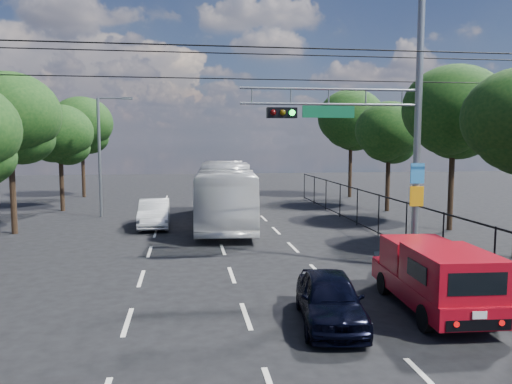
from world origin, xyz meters
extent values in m
cube|color=beige|center=(-3.00, 4.00, 0.01)|extent=(0.12, 2.00, 0.01)
cube|color=beige|center=(-3.00, 8.00, 0.01)|extent=(0.12, 2.00, 0.01)
cube|color=beige|center=(-3.00, 12.00, 0.01)|extent=(0.12, 2.00, 0.01)
cube|color=beige|center=(-3.00, 16.00, 0.01)|extent=(0.12, 2.00, 0.01)
cube|color=beige|center=(-3.00, 20.00, 0.01)|extent=(0.12, 2.00, 0.01)
cube|color=beige|center=(-3.00, 24.00, 0.01)|extent=(0.12, 2.00, 0.01)
cube|color=beige|center=(-3.00, 28.00, 0.01)|extent=(0.12, 2.00, 0.01)
cube|color=beige|center=(-3.00, 32.00, 0.01)|extent=(0.12, 2.00, 0.01)
cube|color=beige|center=(0.00, 4.00, 0.01)|extent=(0.12, 2.00, 0.01)
cube|color=beige|center=(0.00, 8.00, 0.01)|extent=(0.12, 2.00, 0.01)
cube|color=beige|center=(0.00, 12.00, 0.01)|extent=(0.12, 2.00, 0.01)
cube|color=beige|center=(0.00, 16.00, 0.01)|extent=(0.12, 2.00, 0.01)
cube|color=beige|center=(0.00, 20.00, 0.01)|extent=(0.12, 2.00, 0.01)
cube|color=beige|center=(0.00, 24.00, 0.01)|extent=(0.12, 2.00, 0.01)
cube|color=beige|center=(0.00, 28.00, 0.01)|extent=(0.12, 2.00, 0.01)
cube|color=beige|center=(0.00, 32.00, 0.01)|extent=(0.12, 2.00, 0.01)
cube|color=beige|center=(3.00, 0.00, 0.01)|extent=(0.12, 2.00, 0.01)
cube|color=beige|center=(3.00, 4.00, 0.01)|extent=(0.12, 2.00, 0.01)
cube|color=beige|center=(3.00, 8.00, 0.01)|extent=(0.12, 2.00, 0.01)
cube|color=beige|center=(3.00, 12.00, 0.01)|extent=(0.12, 2.00, 0.01)
cube|color=beige|center=(3.00, 16.00, 0.01)|extent=(0.12, 2.00, 0.01)
cube|color=beige|center=(3.00, 20.00, 0.01)|extent=(0.12, 2.00, 0.01)
cube|color=beige|center=(3.00, 24.00, 0.01)|extent=(0.12, 2.00, 0.01)
cube|color=beige|center=(3.00, 28.00, 0.01)|extent=(0.12, 2.00, 0.01)
cube|color=beige|center=(3.00, 32.00, 0.01)|extent=(0.12, 2.00, 0.01)
cylinder|color=slate|center=(6.50, 8.00, 4.75)|extent=(0.24, 0.24, 9.50)
cylinder|color=slate|center=(3.40, 8.00, 6.25)|extent=(6.20, 0.08, 0.08)
cylinder|color=slate|center=(3.40, 8.00, 5.75)|extent=(6.20, 0.08, 0.08)
cube|color=black|center=(1.70, 8.00, 5.45)|extent=(1.00, 0.28, 0.35)
sphere|color=#3F0505|center=(1.38, 7.85, 5.45)|extent=(0.20, 0.20, 0.20)
sphere|color=#4C3805|center=(1.70, 7.85, 5.45)|extent=(0.20, 0.20, 0.20)
sphere|color=#0CE533|center=(2.02, 7.85, 5.45)|extent=(0.20, 0.20, 0.20)
cube|color=#0B5231|center=(3.30, 8.00, 5.50)|extent=(1.80, 0.05, 0.40)
cube|color=#2A7DC6|center=(6.48, 7.86, 3.40)|extent=(0.50, 0.04, 0.70)
cube|color=orange|center=(6.48, 7.86, 2.60)|extent=(0.50, 0.04, 0.70)
cylinder|color=slate|center=(5.90, 8.00, 6.00)|extent=(0.05, 0.05, 0.50)
cylinder|color=slate|center=(4.60, 8.00, 6.00)|extent=(0.05, 0.05, 0.50)
cylinder|color=slate|center=(3.30, 8.00, 6.00)|extent=(0.05, 0.05, 0.50)
cylinder|color=slate|center=(2.00, 8.00, 6.00)|extent=(0.05, 0.05, 0.50)
cylinder|color=slate|center=(0.70, 8.00, 6.00)|extent=(0.05, 0.05, 0.50)
cylinder|color=slate|center=(-6.50, 22.00, 3.50)|extent=(0.18, 0.18, 7.00)
cylinder|color=slate|center=(-5.70, 22.00, 7.00)|extent=(1.60, 0.09, 0.09)
cube|color=slate|center=(-4.80, 22.00, 7.00)|extent=(0.60, 0.22, 0.15)
cylinder|color=black|center=(0.00, 6.00, 7.20)|extent=(22.00, 0.04, 0.04)
cylinder|color=black|center=(0.00, 9.50, 7.60)|extent=(22.00, 0.04, 0.04)
cylinder|color=black|center=(0.00, 11.00, 6.90)|extent=(22.00, 0.04, 0.04)
cube|color=black|center=(7.60, 12.00, 1.95)|extent=(0.04, 34.00, 0.06)
cube|color=black|center=(7.60, 12.00, 0.15)|extent=(0.04, 34.00, 0.06)
cylinder|color=black|center=(7.60, 5.00, 1.00)|extent=(0.06, 0.06, 2.00)
cylinder|color=black|center=(7.60, 8.00, 1.00)|extent=(0.06, 0.06, 2.00)
cylinder|color=black|center=(7.60, 11.00, 1.00)|extent=(0.06, 0.06, 2.00)
cylinder|color=black|center=(7.60, 14.00, 1.00)|extent=(0.06, 0.06, 2.00)
cylinder|color=black|center=(7.60, 17.00, 1.00)|extent=(0.06, 0.06, 2.00)
cylinder|color=black|center=(7.60, 20.00, 1.00)|extent=(0.06, 0.06, 2.00)
cylinder|color=black|center=(7.60, 23.00, 1.00)|extent=(0.06, 0.06, 2.00)
cylinder|color=black|center=(7.60, 26.00, 1.00)|extent=(0.06, 0.06, 2.00)
cylinder|color=black|center=(7.60, 29.00, 1.00)|extent=(0.06, 0.06, 2.00)
cylinder|color=black|center=(11.80, 15.00, 2.38)|extent=(0.28, 0.28, 4.76)
ellipsoid|color=black|center=(11.80, 15.00, 6.12)|extent=(5.10, 5.10, 4.33)
ellipsoid|color=black|center=(12.20, 15.30, 4.93)|extent=(3.40, 3.40, 2.72)
ellipsoid|color=black|center=(11.45, 14.80, 5.10)|extent=(3.23, 3.23, 2.58)
cylinder|color=black|center=(11.40, 22.00, 2.02)|extent=(0.28, 0.28, 4.03)
ellipsoid|color=black|center=(11.40, 22.00, 5.18)|extent=(4.32, 4.32, 3.67)
ellipsoid|color=black|center=(11.80, 22.30, 4.18)|extent=(2.88, 2.88, 2.30)
ellipsoid|color=black|center=(11.05, 21.80, 4.32)|extent=(2.74, 2.74, 2.19)
cylinder|color=black|center=(11.60, 30.00, 2.46)|extent=(0.28, 0.28, 4.93)
ellipsoid|color=black|center=(11.60, 30.00, 6.34)|extent=(5.28, 5.28, 4.49)
ellipsoid|color=black|center=(12.00, 30.30, 5.10)|extent=(3.52, 3.52, 2.82)
ellipsoid|color=black|center=(11.25, 29.80, 5.28)|extent=(3.34, 3.34, 2.68)
cylinder|color=black|center=(-9.80, 17.00, 2.24)|extent=(0.28, 0.28, 4.48)
ellipsoid|color=black|center=(-9.80, 17.00, 5.76)|extent=(4.80, 4.80, 4.08)
ellipsoid|color=black|center=(-9.40, 17.30, 4.64)|extent=(3.20, 3.20, 2.56)
ellipsoid|color=black|center=(-10.15, 16.80, 4.80)|extent=(3.04, 3.04, 2.43)
cylinder|color=black|center=(-9.40, 25.00, 1.96)|extent=(0.28, 0.28, 3.92)
ellipsoid|color=black|center=(-9.40, 25.00, 5.04)|extent=(4.20, 4.20, 3.57)
ellipsoid|color=black|center=(-9.00, 25.30, 4.06)|extent=(2.80, 2.80, 2.24)
ellipsoid|color=black|center=(-9.75, 24.80, 4.20)|extent=(2.66, 2.66, 2.13)
cylinder|color=black|center=(-9.60, 33.00, 2.30)|extent=(0.28, 0.28, 4.59)
ellipsoid|color=black|center=(-9.60, 33.00, 5.90)|extent=(4.92, 4.92, 4.18)
ellipsoid|color=black|center=(-9.20, 33.30, 4.76)|extent=(3.28, 3.28, 2.62)
ellipsoid|color=black|center=(-9.95, 32.80, 4.92)|extent=(3.12, 3.12, 2.49)
cylinder|color=black|center=(4.28, 5.26, 0.33)|extent=(0.28, 0.68, 0.66)
cylinder|color=black|center=(5.89, 5.17, 0.33)|extent=(0.28, 0.68, 0.66)
cylinder|color=black|center=(4.11, 2.34, 0.33)|extent=(0.28, 0.68, 0.66)
cylinder|color=black|center=(5.72, 2.24, 0.33)|extent=(0.28, 0.68, 0.66)
cube|color=maroon|center=(5.00, 3.75, 0.59)|extent=(2.07, 4.83, 0.53)
cube|color=maroon|center=(5.12, 5.88, 0.66)|extent=(1.78, 0.62, 0.52)
cube|color=black|center=(5.14, 6.13, 0.90)|extent=(1.63, 0.47, 0.29)
cube|color=maroon|center=(5.06, 4.84, 1.28)|extent=(1.79, 1.56, 0.90)
cube|color=black|center=(5.02, 4.13, 1.32)|extent=(1.47, 0.13, 0.52)
cube|color=maroon|center=(4.94, 2.71, 1.34)|extent=(1.90, 2.51, 0.99)
cube|color=black|center=(5.83, 2.66, 1.37)|extent=(0.10, 1.14, 0.43)
cube|color=black|center=(4.05, 2.77, 1.37)|extent=(0.10, 1.14, 0.43)
cube|color=black|center=(4.87, 1.52, 1.37)|extent=(1.37, 0.13, 0.52)
cube|color=black|center=(4.86, 1.41, 0.47)|extent=(1.52, 0.16, 0.25)
cube|color=silver|center=(4.86, 1.37, 0.71)|extent=(0.33, 0.05, 0.17)
imported|color=black|center=(2.00, 3.19, 0.64)|extent=(2.01, 3.93, 1.28)
imported|color=silver|center=(0.61, 18.50, 1.68)|extent=(3.61, 12.22, 3.36)
imported|color=silver|center=(-3.15, 18.01, 0.72)|extent=(1.60, 4.41, 1.45)
camera|label=1|loc=(-1.51, -8.45, 4.54)|focal=35.00mm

